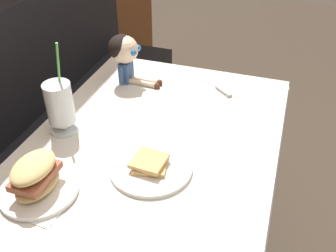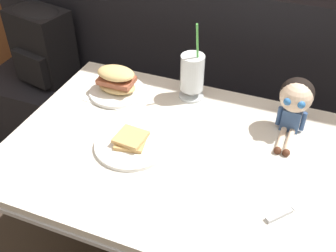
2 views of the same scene
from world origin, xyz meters
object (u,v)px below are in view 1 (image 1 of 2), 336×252
milkshake_glass (60,106)px  butter_knife (218,88)px  toast_plate (151,166)px  seated_doll (125,52)px  sandwich_plate (37,180)px

milkshake_glass → butter_knife: milkshake_glass is taller
toast_plate → seated_doll: 0.57m
toast_plate → butter_knife: (0.53, -0.09, -0.01)m
butter_knife → seated_doll: size_ratio=0.86×
milkshake_glass → butter_knife: bearing=-45.0°
toast_plate → milkshake_glass: milkshake_glass is taller
sandwich_plate → seated_doll: (0.66, 0.02, 0.08)m
toast_plate → milkshake_glass: bearing=75.3°
seated_doll → butter_knife: bearing=-81.8°
sandwich_plate → butter_knife: 0.80m
toast_plate → milkshake_glass: (0.09, 0.35, 0.09)m
toast_plate → sandwich_plate: (-0.19, 0.26, 0.03)m
sandwich_plate → butter_knife: sandwich_plate is taller
toast_plate → seated_doll: (0.48, 0.28, 0.12)m
milkshake_glass → sandwich_plate: size_ratio=1.43×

